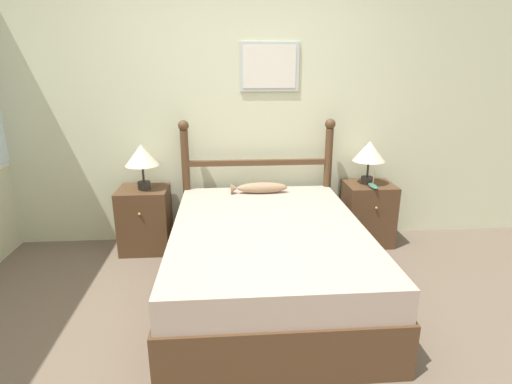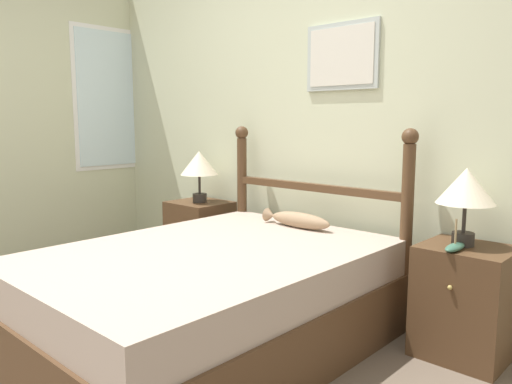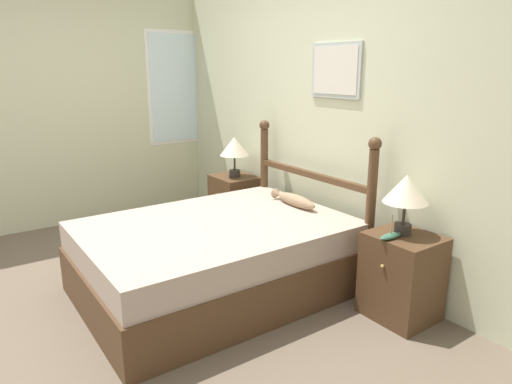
{
  "view_description": "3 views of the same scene",
  "coord_description": "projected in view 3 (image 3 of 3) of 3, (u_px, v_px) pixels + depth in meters",
  "views": [
    {
      "loc": [
        -0.08,
        -2.07,
        1.65
      ],
      "look_at": [
        0.15,
        0.94,
        0.71
      ],
      "focal_mm": 28.0,
      "sensor_mm": 36.0,
      "label": 1
    },
    {
      "loc": [
        2.17,
        -1.12,
        1.24
      ],
      "look_at": [
        0.13,
        1.09,
        0.81
      ],
      "focal_mm": 35.0,
      "sensor_mm": 36.0,
      "label": 2
    },
    {
      "loc": [
        3.04,
        -0.98,
        1.67
      ],
      "look_at": [
        0.13,
        1.05,
        0.71
      ],
      "focal_mm": 32.0,
      "sensor_mm": 36.0,
      "label": 3
    }
  ],
  "objects": [
    {
      "name": "nightstand_left",
      "position": [
        235.0,
        204.0,
        4.79
      ],
      "size": [
        0.45,
        0.43,
        0.6
      ],
      "color": "#4C331E",
      "rests_on": "ground_plane"
    },
    {
      "name": "table_lamp_right",
      "position": [
        406.0,
        191.0,
        2.98
      ],
      "size": [
        0.3,
        0.3,
        0.41
      ],
      "color": "#2D2823",
      "rests_on": "nightstand_right"
    },
    {
      "name": "model_boat",
      "position": [
        391.0,
        236.0,
        2.97
      ],
      "size": [
        0.06,
        0.19,
        0.16
      ],
      "color": "#386651",
      "rests_on": "nightstand_right"
    },
    {
      "name": "ground_plane",
      "position": [
        130.0,
        301.0,
        3.38
      ],
      "size": [
        16.0,
        16.0,
        0.0
      ],
      "primitive_type": "plane",
      "color": "brown"
    },
    {
      "name": "bed",
      "position": [
        216.0,
        257.0,
        3.49
      ],
      "size": [
        1.41,
        1.96,
        0.56
      ],
      "color": "#4C331E",
      "rests_on": "ground_plane"
    },
    {
      "name": "fish_pillow",
      "position": [
        294.0,
        200.0,
        3.82
      ],
      "size": [
        0.52,
        0.1,
        0.1
      ],
      "color": "#997A5B",
      "rests_on": "bed"
    },
    {
      "name": "nightstand_right",
      "position": [
        402.0,
        276.0,
        3.11
      ],
      "size": [
        0.45,
        0.43,
        0.6
      ],
      "color": "#4C331E",
      "rests_on": "ground_plane"
    },
    {
      "name": "table_lamp_left",
      "position": [
        234.0,
        148.0,
        4.61
      ],
      "size": [
        0.3,
        0.3,
        0.41
      ],
      "color": "#2D2823",
      "rests_on": "nightstand_left"
    },
    {
      "name": "headboard",
      "position": [
        310.0,
        189.0,
        3.9
      ],
      "size": [
        1.44,
        0.1,
        1.2
      ],
      "color": "#4C331E",
      "rests_on": "ground_plane"
    },
    {
      "name": "wall_back",
      "position": [
        311.0,
        115.0,
        4.0
      ],
      "size": [
        6.4,
        0.08,
        2.55
      ],
      "color": "beige",
      "rests_on": "ground_plane"
    },
    {
      "name": "wall_left",
      "position": [
        51.0,
        107.0,
        4.75
      ],
      "size": [
        0.08,
        6.4,
        2.55
      ],
      "color": "beige",
      "rests_on": "ground_plane"
    }
  ]
}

